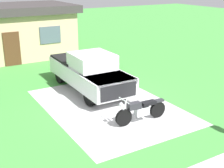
# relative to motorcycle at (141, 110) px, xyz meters

# --- Properties ---
(ground_plane) EXTENTS (80.00, 80.00, 0.00)m
(ground_plane) POSITION_rel_motorcycle_xyz_m (-0.31, 1.92, -0.47)
(ground_plane) COLOR #43943E
(driveway_pad) EXTENTS (4.97, 7.15, 0.01)m
(driveway_pad) POSITION_rel_motorcycle_xyz_m (-0.31, 1.92, -0.47)
(driveway_pad) COLOR #B7B7B7
(driveway_pad) RESTS_ON ground
(motorcycle) EXTENTS (2.21, 0.70, 1.09)m
(motorcycle) POSITION_rel_motorcycle_xyz_m (0.00, 0.00, 0.00)
(motorcycle) COLOR black
(motorcycle) RESTS_ON ground
(pickup_truck) EXTENTS (2.06, 5.65, 1.90)m
(pickup_truck) POSITION_rel_motorcycle_xyz_m (-0.09, 4.25, 0.48)
(pickup_truck) COLOR black
(pickup_truck) RESTS_ON ground
(neighbor_house) EXTENTS (9.60, 5.60, 3.50)m
(neighbor_house) POSITION_rel_motorcycle_xyz_m (-2.19, 13.07, 1.32)
(neighbor_house) COLOR tan
(neighbor_house) RESTS_ON ground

